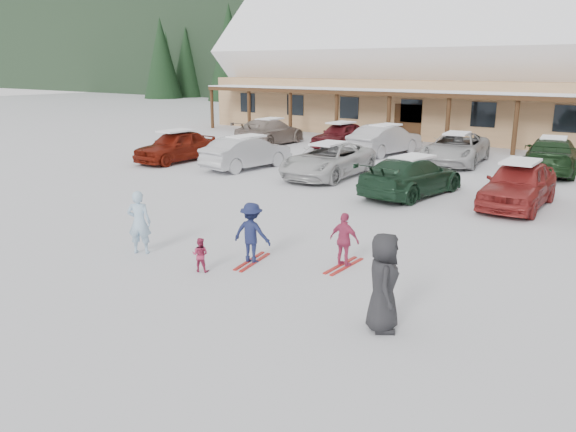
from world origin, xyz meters
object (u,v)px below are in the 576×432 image
Objects in this scene: parked_car_0 at (176,146)px; parked_car_7 at (270,132)px; toddler_red at (200,255)px; parked_car_10 at (456,148)px; parked_car_2 at (328,160)px; parked_car_1 at (247,152)px; parked_car_9 at (385,140)px; parked_car_11 at (552,155)px; child_magenta at (344,240)px; parked_car_8 at (341,135)px; adult_skier at (139,222)px; parked_car_3 at (411,176)px; day_lodge at (414,74)px; child_navy at (252,233)px; parked_car_4 at (519,184)px; bystander_dark at (383,282)px.

parked_car_7 is (-0.19, 7.42, 0.01)m from parked_car_0.
parked_car_10 is at bearing -111.56° from toddler_red.
parked_car_7 reaches higher than toddler_red.
parked_car_1 is at bearing -176.85° from parked_car_2.
parked_car_11 is at bearing -175.15° from parked_car_9.
parked_car_8 reaches higher than child_magenta.
parked_car_11 reaches higher than parked_car_10.
adult_skier is 2.13m from toddler_red.
parked_car_3 is 7.54m from parked_car_10.
parked_car_2 is (4.60, -17.95, -3.24)m from day_lodge.
child_navy is 20.39m from parked_car_7.
parked_car_4 is 0.86× the size of parked_car_7.
parked_car_10 is 0.99× the size of parked_car_11.
parked_car_0 reaches higher than parked_car_8.
child_magenta is (1.88, 1.04, -0.08)m from child_navy.
parked_car_1 reaches higher than child_magenta.
parked_car_1 is at bearing -77.60° from toddler_red.
parked_car_7 is (-11.90, 17.32, 0.36)m from toddler_red.
parked_car_4 is (15.67, 0.57, 0.01)m from parked_car_0.
day_lodge is 18.81m from parked_car_2.
parked_car_7 is 0.99× the size of parked_car_11.
day_lodge is 5.76× the size of parked_car_2.
bystander_dark is 0.40× the size of parked_car_0.
parked_car_11 is at bearing 38.21° from parked_car_2.
bystander_dark is at bearing -33.37° from parked_car_0.
parked_car_0 is 0.84× the size of parked_car_11.
toddler_red is 1.31m from child_navy.
parked_car_7 is at bearing -93.31° from adult_skier.
adult_skier is 0.30× the size of parked_car_11.
parked_car_11 is (15.10, 7.67, 0.01)m from parked_car_0.
child_magenta is at bearing 121.79° from parked_car_9.
parked_car_3 is at bearing -173.34° from parked_car_4.
day_lodge reaches higher than parked_car_2.
bystander_dark is (12.98, -29.13, -3.06)m from day_lodge.
adult_skier reaches higher than parked_car_8.
parked_car_10 is (-4.72, 6.92, -0.03)m from parked_car_4.
parked_car_8 is (-0.14, 8.18, -0.02)m from parked_car_1.
parked_car_1 is at bearing -39.89° from child_magenta.
toddler_red is 17.89m from parked_car_11.
bystander_dark is at bearing 144.68° from parked_car_1.
toddler_red is 18.54m from parked_car_9.
bystander_dark reaches higher than parked_car_8.
bystander_dark reaches higher than child_magenta.
parked_car_4 is at bearing -64.10° from parked_car_10.
day_lodge reaches higher than bystander_dark.
parked_car_9 reaches higher than child_magenta.
parked_car_8 is 0.79× the size of parked_car_11.
parked_car_0 is 8.02m from parked_car_2.
child_magenta is at bearing -86.59° from parked_car_10.
parked_car_3 is (12.16, 0.05, -0.05)m from parked_car_0.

